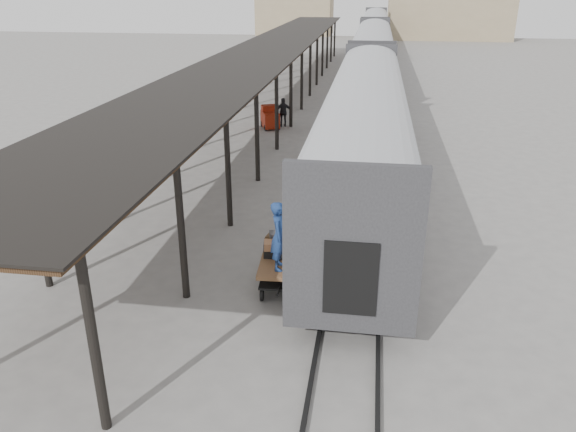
{
  "coord_description": "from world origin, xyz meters",
  "views": [
    {
      "loc": [
        3.46,
        -14.95,
        8.09
      ],
      "look_at": [
        1.18,
        0.15,
        1.7
      ],
      "focal_mm": 35.0,
      "sensor_mm": 36.0,
      "label": 1
    }
  ],
  "objects_px": {
    "pedestrian": "(283,112)",
    "baggage_cart": "(283,264)",
    "luggage_tug": "(270,118)",
    "porter": "(279,236)"
  },
  "relations": [
    {
      "from": "luggage_tug",
      "to": "baggage_cart",
      "type": "bearing_deg",
      "value": -100.87
    },
    {
      "from": "luggage_tug",
      "to": "pedestrian",
      "type": "xyz_separation_m",
      "value": [
        0.74,
        0.51,
        0.26
      ]
    },
    {
      "from": "baggage_cart",
      "to": "luggage_tug",
      "type": "xyz_separation_m",
      "value": [
        -3.74,
        18.4,
        -0.05
      ]
    },
    {
      "from": "pedestrian",
      "to": "luggage_tug",
      "type": "bearing_deg",
      "value": 14.15
    },
    {
      "from": "baggage_cart",
      "to": "porter",
      "type": "relative_size",
      "value": 1.28
    },
    {
      "from": "baggage_cart",
      "to": "luggage_tug",
      "type": "distance_m",
      "value": 18.77
    },
    {
      "from": "baggage_cart",
      "to": "pedestrian",
      "type": "distance_m",
      "value": 19.15
    },
    {
      "from": "luggage_tug",
      "to": "porter",
      "type": "xyz_separation_m",
      "value": [
        3.74,
        -19.05,
        1.23
      ]
    },
    {
      "from": "pedestrian",
      "to": "baggage_cart",
      "type": "bearing_deg",
      "value": 78.38
    },
    {
      "from": "luggage_tug",
      "to": "pedestrian",
      "type": "bearing_deg",
      "value": 12.43
    }
  ]
}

